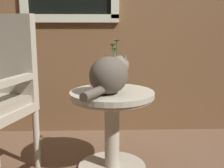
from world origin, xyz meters
name	(u,v)px	position (x,y,z in m)	size (l,w,h in m)	color
wicker_side_table	(112,118)	(0.15, 0.10, 0.37)	(0.56, 0.56, 0.56)	#B2A893
cat	(110,74)	(0.14, 0.05, 0.68)	(0.33, 0.51, 0.24)	brown
pewter_vase_with_ivy	(116,74)	(0.19, 0.23, 0.65)	(0.12, 0.12, 0.33)	#99999E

